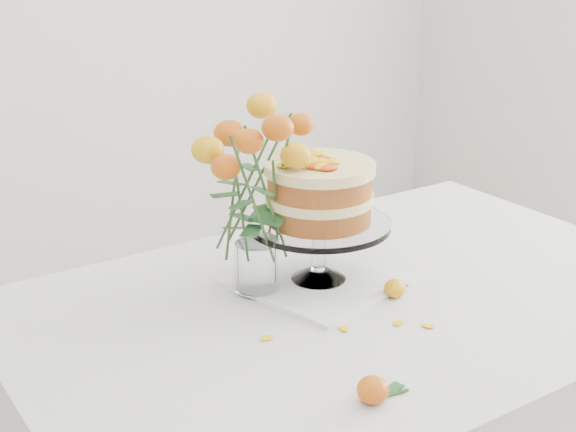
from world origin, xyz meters
The scene contains 10 objects.
table centered at (0.00, 0.00, 0.67)m, with size 1.43×0.93×0.76m.
napkin centered at (-0.04, 0.10, 0.76)m, with size 0.31×0.31×0.01m, color white.
cake_stand centered at (-0.04, 0.10, 0.95)m, with size 0.30×0.30×0.27m.
rose_vase centered at (-0.17, 0.13, 1.02)m, with size 0.29×0.29×0.44m.
loose_rose_near centered at (0.05, -0.04, 0.77)m, with size 0.08×0.04×0.04m.
loose_rose_far centered at (-0.23, -0.32, 0.78)m, with size 0.09×0.05×0.04m.
stray_petal_a centered at (-0.12, -0.10, 0.76)m, with size 0.03×0.02×0.00m, color yellow.
stray_petal_b centered at (-0.02, -0.14, 0.76)m, with size 0.03×0.02×0.00m, color yellow.
stray_petal_c centered at (0.02, -0.18, 0.76)m, with size 0.03×0.02×0.00m, color yellow.
stray_petal_d centered at (-0.26, -0.05, 0.76)m, with size 0.03×0.02×0.00m, color yellow.
Camera 1 is at (-0.96, -1.16, 1.48)m, focal length 50.00 mm.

